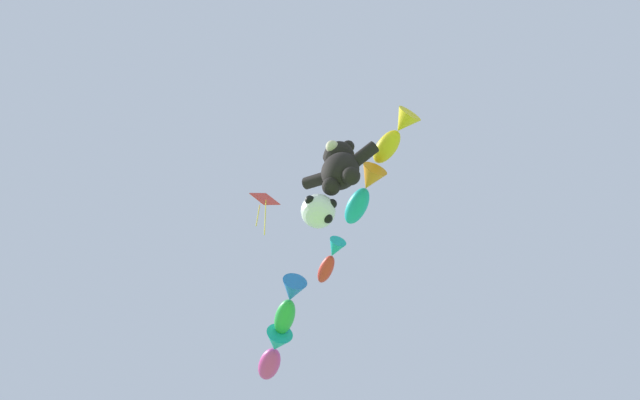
{
  "coord_description": "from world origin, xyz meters",
  "views": [
    {
      "loc": [
        4.16,
        -1.3,
        0.99
      ],
      "look_at": [
        1.16,
        3.73,
        11.8
      ],
      "focal_mm": 28.0,
      "sensor_mm": 36.0,
      "label": 1
    }
  ],
  "objects_px": {
    "soccer_ball_kite": "(319,211)",
    "fish_kite_crimson": "(330,259)",
    "fish_kite_emerald": "(288,304)",
    "diamond_kite": "(264,202)",
    "fish_kite_teal": "(364,193)",
    "teddy_bear_kite": "(340,166)",
    "fish_kite_goldfin": "(395,135)",
    "fish_kite_magenta": "(273,353)"
  },
  "relations": [
    {
      "from": "teddy_bear_kite",
      "to": "diamond_kite",
      "type": "bearing_deg",
      "value": 163.19
    },
    {
      "from": "soccer_ball_kite",
      "to": "fish_kite_teal",
      "type": "distance_m",
      "value": 3.06
    },
    {
      "from": "fish_kite_magenta",
      "to": "fish_kite_crimson",
      "type": "bearing_deg",
      "value": -31.43
    },
    {
      "from": "diamond_kite",
      "to": "soccer_ball_kite",
      "type": "bearing_deg",
      "value": -16.48
    },
    {
      "from": "fish_kite_emerald",
      "to": "soccer_ball_kite",
      "type": "bearing_deg",
      "value": -47.6
    },
    {
      "from": "teddy_bear_kite",
      "to": "fish_kite_emerald",
      "type": "bearing_deg",
      "value": 136.43
    },
    {
      "from": "diamond_kite",
      "to": "teddy_bear_kite",
      "type": "bearing_deg",
      "value": -16.81
    },
    {
      "from": "fish_kite_goldfin",
      "to": "fish_kite_teal",
      "type": "height_order",
      "value": "fish_kite_goldfin"
    },
    {
      "from": "fish_kite_emerald",
      "to": "fish_kite_teal",
      "type": "bearing_deg",
      "value": -29.66
    },
    {
      "from": "fish_kite_teal",
      "to": "fish_kite_magenta",
      "type": "bearing_deg",
      "value": 146.14
    },
    {
      "from": "fish_kite_teal",
      "to": "diamond_kite",
      "type": "distance_m",
      "value": 3.73
    },
    {
      "from": "fish_kite_crimson",
      "to": "fish_kite_teal",
      "type": "bearing_deg",
      "value": -37.81
    },
    {
      "from": "fish_kite_goldfin",
      "to": "soccer_ball_kite",
      "type": "bearing_deg",
      "value": -168.99
    },
    {
      "from": "fish_kite_crimson",
      "to": "soccer_ball_kite",
      "type": "bearing_deg",
      "value": -65.54
    },
    {
      "from": "fish_kite_emerald",
      "to": "fish_kite_magenta",
      "type": "distance_m",
      "value": 2.2
    },
    {
      "from": "teddy_bear_kite",
      "to": "fish_kite_teal",
      "type": "xyz_separation_m",
      "value": [
        -0.08,
        1.68,
        1.33
      ]
    },
    {
      "from": "fish_kite_emerald",
      "to": "fish_kite_magenta",
      "type": "xyz_separation_m",
      "value": [
        -1.6,
        1.5,
        -0.16
      ]
    },
    {
      "from": "teddy_bear_kite",
      "to": "fish_kite_crimson",
      "type": "distance_m",
      "value": 4.22
    },
    {
      "from": "soccer_ball_kite",
      "to": "fish_kite_magenta",
      "type": "relative_size",
      "value": 0.42
    },
    {
      "from": "diamond_kite",
      "to": "fish_kite_magenta",
      "type": "bearing_deg",
      "value": 118.49
    },
    {
      "from": "fish_kite_teal",
      "to": "fish_kite_emerald",
      "type": "xyz_separation_m",
      "value": [
        -4.21,
        2.4,
        -0.12
      ]
    },
    {
      "from": "fish_kite_teal",
      "to": "fish_kite_magenta",
      "type": "distance_m",
      "value": 7.0
    },
    {
      "from": "soccer_ball_kite",
      "to": "fish_kite_magenta",
      "type": "height_order",
      "value": "fish_kite_magenta"
    },
    {
      "from": "soccer_ball_kite",
      "to": "fish_kite_emerald",
      "type": "distance_m",
      "value": 5.75
    },
    {
      "from": "fish_kite_emerald",
      "to": "teddy_bear_kite",
      "type": "bearing_deg",
      "value": -43.57
    },
    {
      "from": "teddy_bear_kite",
      "to": "fish_kite_magenta",
      "type": "bearing_deg",
      "value": 136.53
    },
    {
      "from": "soccer_ball_kite",
      "to": "fish_kite_crimson",
      "type": "bearing_deg",
      "value": 114.46
    },
    {
      "from": "fish_kite_goldfin",
      "to": "fish_kite_crimson",
      "type": "relative_size",
      "value": 1.14
    },
    {
      "from": "teddy_bear_kite",
      "to": "fish_kite_emerald",
      "type": "distance_m",
      "value": 6.04
    },
    {
      "from": "teddy_bear_kite",
      "to": "diamond_kite",
      "type": "relative_size",
      "value": 0.82
    },
    {
      "from": "teddy_bear_kite",
      "to": "diamond_kite",
      "type": "distance_m",
      "value": 4.58
    },
    {
      "from": "fish_kite_goldfin",
      "to": "diamond_kite",
      "type": "relative_size",
      "value": 0.68
    },
    {
      "from": "fish_kite_crimson",
      "to": "fish_kite_emerald",
      "type": "distance_m",
      "value": 2.24
    },
    {
      "from": "fish_kite_crimson",
      "to": "fish_kite_emerald",
      "type": "height_order",
      "value": "fish_kite_crimson"
    },
    {
      "from": "teddy_bear_kite",
      "to": "fish_kite_teal",
      "type": "distance_m",
      "value": 2.15
    },
    {
      "from": "fish_kite_crimson",
      "to": "diamond_kite",
      "type": "bearing_deg",
      "value": -118.13
    },
    {
      "from": "fish_kite_crimson",
      "to": "fish_kite_magenta",
      "type": "bearing_deg",
      "value": 148.57
    },
    {
      "from": "fish_kite_magenta",
      "to": "fish_kite_teal",
      "type": "bearing_deg",
      "value": -33.86
    },
    {
      "from": "soccer_ball_kite",
      "to": "fish_kite_emerald",
      "type": "xyz_separation_m",
      "value": [
        -3.49,
        3.82,
        2.5
      ]
    },
    {
      "from": "teddy_bear_kite",
      "to": "fish_kite_magenta",
      "type": "xyz_separation_m",
      "value": [
        -5.89,
        5.58,
        1.06
      ]
    },
    {
      "from": "fish_kite_emerald",
      "to": "diamond_kite",
      "type": "bearing_deg",
      "value": -74.06
    },
    {
      "from": "teddy_bear_kite",
      "to": "soccer_ball_kite",
      "type": "bearing_deg",
      "value": 162.09
    }
  ]
}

